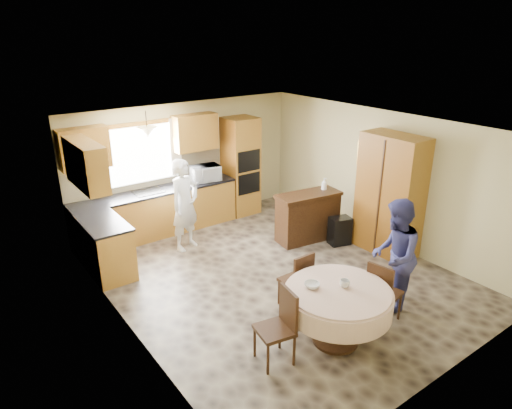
{
  "coord_description": "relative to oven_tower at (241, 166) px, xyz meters",
  "views": [
    {
      "loc": [
        -4.2,
        -5.18,
        3.87
      ],
      "look_at": [
        -0.19,
        0.3,
        1.23
      ],
      "focal_mm": 32.0,
      "sensor_mm": 36.0,
      "label": 1
    }
  ],
  "objects": [
    {
      "name": "floor",
      "position": [
        -1.15,
        -2.69,
        -1.06
      ],
      "size": [
        5.0,
        6.0,
        0.01
      ],
      "primitive_type": "cube",
      "color": "#71644F",
      "rests_on": "ground"
    },
    {
      "name": "ceiling",
      "position": [
        -1.15,
        -2.69,
        1.44
      ],
      "size": [
        5.0,
        6.0,
        0.01
      ],
      "primitive_type": "cube",
      "color": "white",
      "rests_on": "wall_back"
    },
    {
      "name": "wall_back",
      "position": [
        -1.15,
        0.31,
        0.19
      ],
      "size": [
        5.0,
        0.02,
        2.5
      ],
      "primitive_type": "cube",
      "color": "tan",
      "rests_on": "floor"
    },
    {
      "name": "wall_front",
      "position": [
        -1.15,
        -5.69,
        0.19
      ],
      "size": [
        5.0,
        0.02,
        2.5
      ],
      "primitive_type": "cube",
      "color": "tan",
      "rests_on": "floor"
    },
    {
      "name": "wall_left",
      "position": [
        -3.65,
        -2.69,
        0.19
      ],
      "size": [
        0.02,
        6.0,
        2.5
      ],
      "primitive_type": "cube",
      "color": "tan",
      "rests_on": "floor"
    },
    {
      "name": "wall_right",
      "position": [
        1.35,
        -2.69,
        0.19
      ],
      "size": [
        0.02,
        6.0,
        2.5
      ],
      "primitive_type": "cube",
      "color": "tan",
      "rests_on": "floor"
    },
    {
      "name": "window",
      "position": [
        -2.15,
        0.29,
        0.54
      ],
      "size": [
        1.4,
        0.03,
        1.1
      ],
      "primitive_type": "cube",
      "color": "white",
      "rests_on": "wall_back"
    },
    {
      "name": "curtain_left",
      "position": [
        -2.9,
        0.24,
        0.59
      ],
      "size": [
        0.22,
        0.02,
        1.15
      ],
      "primitive_type": "cube",
      "color": "white",
      "rests_on": "wall_back"
    },
    {
      "name": "curtain_right",
      "position": [
        -1.4,
        0.24,
        0.59
      ],
      "size": [
        0.22,
        0.02,
        1.15
      ],
      "primitive_type": "cube",
      "color": "white",
      "rests_on": "wall_back"
    },
    {
      "name": "base_cab_back",
      "position": [
        -2.0,
        0.01,
        -0.62
      ],
      "size": [
        3.3,
        0.6,
        0.88
      ],
      "primitive_type": "cube",
      "color": "#B58530",
      "rests_on": "floor"
    },
    {
      "name": "counter_back",
      "position": [
        -2.0,
        0.01,
        -0.16
      ],
      "size": [
        3.3,
        0.64,
        0.04
      ],
      "primitive_type": "cube",
      "color": "black",
      "rests_on": "base_cab_back"
    },
    {
      "name": "base_cab_left",
      "position": [
        -3.35,
        -0.89,
        -0.62
      ],
      "size": [
        0.6,
        1.2,
        0.88
      ],
      "primitive_type": "cube",
      "color": "#B58530",
      "rests_on": "floor"
    },
    {
      "name": "counter_left",
      "position": [
        -3.35,
        -0.89,
        -0.16
      ],
      "size": [
        0.64,
        1.2,
        0.04
      ],
      "primitive_type": "cube",
      "color": "black",
      "rests_on": "base_cab_left"
    },
    {
      "name": "backsplash",
      "position": [
        -2.0,
        0.3,
        0.12
      ],
      "size": [
        3.3,
        0.02,
        0.55
      ],
      "primitive_type": "cube",
      "color": "beige",
      "rests_on": "wall_back"
    },
    {
      "name": "wall_cab_left",
      "position": [
        -3.2,
        0.15,
        0.85
      ],
      "size": [
        0.85,
        0.33,
        0.72
      ],
      "primitive_type": "cube",
      "color": "#A77329",
      "rests_on": "wall_back"
    },
    {
      "name": "wall_cab_right",
      "position": [
        -1.0,
        0.15,
        0.85
      ],
      "size": [
        0.9,
        0.33,
        0.72
      ],
      "primitive_type": "cube",
      "color": "#A77329",
      "rests_on": "wall_back"
    },
    {
      "name": "wall_cab_side",
      "position": [
        -3.48,
        -0.89,
        0.85
      ],
      "size": [
        0.33,
        1.2,
        0.72
      ],
      "primitive_type": "cube",
      "color": "#A77329",
      "rests_on": "wall_left"
    },
    {
      "name": "oven_tower",
      "position": [
        0.0,
        0.0,
        0.0
      ],
      "size": [
        0.66,
        0.62,
        2.12
      ],
      "primitive_type": "cube",
      "color": "#B58530",
      "rests_on": "floor"
    },
    {
      "name": "oven_upper",
      "position": [
        0.0,
        -0.31,
        0.19
      ],
      "size": [
        0.56,
        0.01,
        0.45
      ],
      "primitive_type": "cube",
      "color": "black",
      "rests_on": "oven_tower"
    },
    {
      "name": "oven_lower",
      "position": [
        0.0,
        -0.31,
        -0.31
      ],
      "size": [
        0.56,
        0.01,
        0.45
      ],
      "primitive_type": "cube",
      "color": "black",
      "rests_on": "oven_tower"
    },
    {
      "name": "pendant",
      "position": [
        -2.15,
        -0.19,
        1.06
      ],
      "size": [
        0.36,
        0.36,
        0.18
      ],
      "primitive_type": "cone",
      "rotation": [
        3.14,
        0.0,
        0.0
      ],
      "color": "beige",
      "rests_on": "ceiling"
    },
    {
      "name": "sideboard",
      "position": [
        0.22,
        -1.94,
        -0.61
      ],
      "size": [
        1.31,
        0.68,
        0.89
      ],
      "primitive_type": "cube",
      "rotation": [
        0.0,
        0.0,
        -0.14
      ],
      "color": "#3A230F",
      "rests_on": "floor"
    },
    {
      "name": "space_heater",
      "position": [
        0.59,
        -2.45,
        -0.79
      ],
      "size": [
        0.45,
        0.37,
        0.54
      ],
      "primitive_type": "cube",
      "rotation": [
        0.0,
        0.0,
        -0.27
      ],
      "color": "black",
      "rests_on": "floor"
    },
    {
      "name": "cupboard",
      "position": [
        1.07,
        -3.13,
        0.03
      ],
      "size": [
        0.57,
        1.14,
        2.18
      ],
      "primitive_type": "cube",
      "color": "#B58530",
      "rests_on": "floor"
    },
    {
      "name": "dining_table",
      "position": [
        -1.57,
        -4.48,
        -0.45
      ],
      "size": [
        1.38,
        1.38,
        0.78
      ],
      "color": "#3A230F",
      "rests_on": "floor"
    },
    {
      "name": "chair_left",
      "position": [
        -2.38,
        -4.31,
        -0.53
      ],
      "size": [
        0.48,
        0.48,
        0.97
      ],
      "rotation": [
        0.0,
        0.0,
        -1.75
      ],
      "color": "#3A230F",
      "rests_on": "floor"
    },
    {
      "name": "chair_back",
      "position": [
        -1.46,
        -3.6,
        -0.56
      ],
      "size": [
        0.39,
        0.39,
        0.9
      ],
      "rotation": [
        0.0,
        0.0,
        3.15
      ],
      "color": "#3A230F",
      "rests_on": "floor"
    },
    {
      "name": "chair_right",
      "position": [
        -0.78,
        -4.55,
        -0.55
      ],
      "size": [
        0.48,
        0.48,
        0.93
      ],
      "rotation": [
        0.0,
        0.0,
        1.77
      ],
      "color": "#3A230F",
      "rests_on": "floor"
    },
    {
      "name": "framed_picture",
      "position": [
        1.32,
        -2.4,
        0.56
      ],
      "size": [
        0.06,
        0.59,
        0.49
      ],
      "color": "#EEB446",
      "rests_on": "wall_right"
    },
    {
      "name": "microwave",
      "position": [
        -0.91,
        -0.04,
        0.02
      ],
      "size": [
        0.63,
        0.47,
        0.32
      ],
      "primitive_type": "imported",
      "rotation": [
        0.0,
        0.0,
        -0.13
      ],
      "color": "silver",
      "rests_on": "counter_back"
    },
    {
      "name": "person_sink",
      "position": [
        -1.84,
        -0.87,
        -0.2
      ],
      "size": [
        0.73,
        0.59,
        1.72
      ],
      "primitive_type": "imported",
      "rotation": [
        0.0,
        0.0,
        0.33
      ],
      "color": "silver",
      "rests_on": "floor"
    },
    {
      "name": "person_dining",
      "position": [
        -0.35,
        -4.38,
        -0.22
      ],
      "size": [
        1.03,
        0.98,
        1.68
      ],
      "primitive_type": "imported",
      "rotation": [
        0.0,
        0.0,
        3.73
      ],
      "color": "navy",
      "rests_on": "floor"
    },
    {
      "name": "bowl_sideboard",
      "position": [
        -0.14,
        -1.94,
        -0.14
      ],
      "size": [
        0.24,
        0.24,
        0.06
      ],
      "primitive_type": "imported",
      "rotation": [
        0.0,
        0.0,
        -0.06
      ],
      "color": "#B2B2B2",
      "rests_on": "sideboard"
    },
    {
      "name": "bottle_sideboard",
      "position": [
        0.62,
        -1.94,
        -0.02
      ],
      "size": [
        0.14,
        0.14,
        0.29
      ],
      "primitive_type": "imported",
      "rotation": [
        0.0,
        0.0,
        0.29
      ],
      "color": "silver",
      "rests_on": "sideboard"
    },
    {
      "name": "cup_table",
      "position": [
        -1.47,
        -4.48,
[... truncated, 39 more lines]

